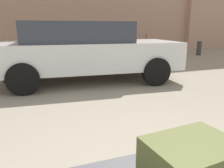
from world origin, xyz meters
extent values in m
cube|color=#4C5128|center=(0.11, -0.01, 0.47)|extent=(0.61, 0.49, 0.25)
cube|color=silver|center=(0.49, 4.26, 0.64)|extent=(4.44, 2.17, 0.64)
cube|color=#2D333D|center=(0.24, 4.28, 1.19)|extent=(2.54, 1.79, 0.46)
cylinder|color=black|center=(1.98, 4.98, 0.32)|extent=(0.66, 0.28, 0.64)
cylinder|color=black|center=(1.83, 3.29, 0.32)|extent=(0.66, 0.28, 0.64)
cylinder|color=black|center=(-0.85, 5.23, 0.32)|extent=(0.66, 0.28, 0.64)
cylinder|color=black|center=(-1.00, 3.53, 0.32)|extent=(0.66, 0.28, 0.64)
torus|color=black|center=(3.87, 9.14, 0.36)|extent=(0.72, 0.14, 0.72)
torus|color=black|center=(4.90, 9.26, 0.36)|extent=(0.72, 0.14, 0.72)
cylinder|color=maroon|center=(4.39, 9.20, 0.56)|extent=(1.00, 0.15, 0.04)
cylinder|color=maroon|center=(4.19, 9.18, 0.71)|extent=(0.04, 0.04, 0.30)
cylinder|color=maroon|center=(4.83, 9.25, 0.76)|extent=(0.04, 0.04, 0.40)
cylinder|color=#383838|center=(2.06, 7.49, 0.33)|extent=(0.22, 0.22, 0.66)
cylinder|color=#383838|center=(3.30, 7.49, 0.33)|extent=(0.22, 0.22, 0.66)
cylinder|color=#383838|center=(4.54, 7.49, 0.33)|extent=(0.22, 0.22, 0.66)
cylinder|color=#383838|center=(6.72, 7.49, 0.33)|extent=(0.22, 0.22, 0.66)
camera|label=1|loc=(-0.81, -1.00, 1.29)|focal=35.34mm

